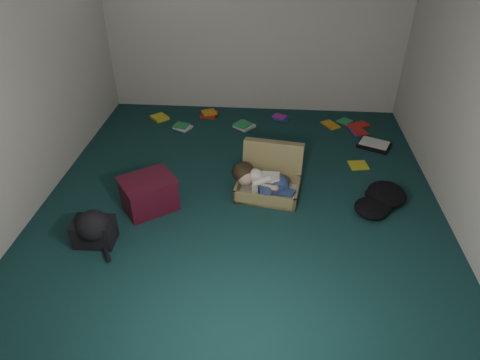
# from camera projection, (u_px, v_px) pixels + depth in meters

# --- Properties ---
(floor) EXTENTS (4.50, 4.50, 0.00)m
(floor) POSITION_uv_depth(u_px,v_px,m) (241.00, 200.00, 4.37)
(floor) COLOR #133838
(floor) RESTS_ON ground
(wall_back) EXTENTS (4.50, 0.00, 4.50)m
(wall_back) POSITION_uv_depth(u_px,v_px,m) (255.00, 15.00, 5.50)
(wall_back) COLOR silver
(wall_back) RESTS_ON ground
(wall_front) EXTENTS (4.50, 0.00, 4.50)m
(wall_front) POSITION_uv_depth(u_px,v_px,m) (201.00, 272.00, 1.79)
(wall_front) COLOR silver
(wall_front) RESTS_ON ground
(wall_left) EXTENTS (0.00, 4.50, 4.50)m
(wall_left) POSITION_uv_depth(u_px,v_px,m) (16.00, 72.00, 3.78)
(wall_left) COLOR silver
(wall_left) RESTS_ON ground
(suitcase) EXTENTS (0.72, 0.71, 0.47)m
(suitcase) POSITION_uv_depth(u_px,v_px,m) (270.00, 177.00, 4.48)
(suitcase) COLOR #8F824F
(suitcase) RESTS_ON floor
(person) EXTENTS (0.67, 0.40, 0.29)m
(person) POSITION_uv_depth(u_px,v_px,m) (263.00, 182.00, 4.33)
(person) COLOR white
(person) RESTS_ON suitcase
(maroon_bin) EXTENTS (0.63, 0.61, 0.34)m
(maroon_bin) POSITION_uv_depth(u_px,v_px,m) (149.00, 194.00, 4.17)
(maroon_bin) COLOR #4A0F1F
(maroon_bin) RESTS_ON floor
(backpack) EXTENTS (0.44, 0.35, 0.26)m
(backpack) POSITION_uv_depth(u_px,v_px,m) (94.00, 231.00, 3.78)
(backpack) COLOR black
(backpack) RESTS_ON floor
(clothing_pile) EXTENTS (0.61, 0.56, 0.15)m
(clothing_pile) POSITION_uv_depth(u_px,v_px,m) (378.00, 201.00, 4.23)
(clothing_pile) COLOR black
(clothing_pile) RESTS_ON floor
(paper_tray) EXTENTS (0.46, 0.41, 0.05)m
(paper_tray) POSITION_uv_depth(u_px,v_px,m) (374.00, 145.00, 5.28)
(paper_tray) COLOR black
(paper_tray) RESTS_ON floor
(book_scatter) EXTENTS (3.05, 1.46, 0.02)m
(book_scatter) POSITION_uv_depth(u_px,v_px,m) (289.00, 128.00, 5.68)
(book_scatter) COLOR yellow
(book_scatter) RESTS_ON floor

